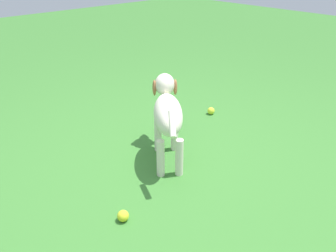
% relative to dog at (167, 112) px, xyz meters
% --- Properties ---
extents(ground, '(14.00, 14.00, 0.00)m').
position_rel_dog_xyz_m(ground, '(0.09, 0.25, -0.37)').
color(ground, '#38722D').
extents(dog, '(0.55, 0.67, 0.56)m').
position_rel_dog_xyz_m(dog, '(0.00, 0.00, 0.00)').
color(dog, silver).
rests_on(dog, ground).
extents(tennis_ball_0, '(0.07, 0.07, 0.07)m').
position_rel_dog_xyz_m(tennis_ball_0, '(-0.79, -0.26, -0.33)').
color(tennis_ball_0, '#CDDF33').
rests_on(tennis_ball_0, ground).
extents(tennis_ball_1, '(0.07, 0.07, 0.07)m').
position_rel_dog_xyz_m(tennis_ball_1, '(0.62, 0.30, -0.33)').
color(tennis_ball_1, '#CDD42A').
rests_on(tennis_ball_1, ground).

